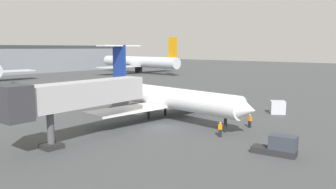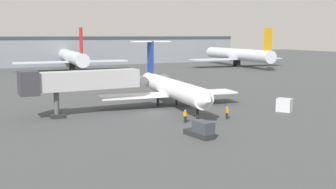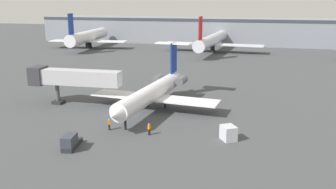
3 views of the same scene
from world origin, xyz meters
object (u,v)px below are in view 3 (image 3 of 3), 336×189
at_px(baggage_tug_lead, 70,142).
at_px(cargo_container_uld, 228,133).
at_px(ground_crew_marshaller, 109,124).
at_px(jet_bridge, 69,78).
at_px(ground_crew_loader, 149,129).
at_px(regional_jet, 154,91).
at_px(parked_airliner_west_mid, 213,40).
at_px(parked_airliner_west_end, 88,37).

height_order(baggage_tug_lead, cargo_container_uld, cargo_container_uld).
relative_size(ground_crew_marshaller, cargo_container_uld, 0.63).
xyz_separation_m(jet_bridge, ground_crew_loader, (18.12, -10.79, -4.03)).
height_order(regional_jet, ground_crew_marshaller, regional_jet).
height_order(cargo_container_uld, parked_airliner_west_mid, parked_airliner_west_mid).
xyz_separation_m(ground_crew_loader, baggage_tug_lead, (-8.04, -7.04, -0.02)).
distance_m(ground_crew_marshaller, parked_airliner_west_end, 93.39).
xyz_separation_m(regional_jet, parked_airliner_west_mid, (-0.29, 72.40, 1.09)).
xyz_separation_m(regional_jet, baggage_tug_lead, (-5.10, -18.84, -2.33)).
relative_size(jet_bridge, ground_crew_marshaller, 9.88).
height_order(ground_crew_marshaller, parked_airliner_west_end, parked_airliner_west_end).
bearing_deg(jet_bridge, ground_crew_marshaller, -40.81).
xyz_separation_m(regional_jet, jet_bridge, (-15.18, -1.01, 1.72)).
bearing_deg(parked_airliner_west_end, baggage_tug_lead, -64.26).
distance_m(regional_jet, jet_bridge, 15.31).
distance_m(regional_jet, ground_crew_marshaller, 12.03).
bearing_deg(baggage_tug_lead, jet_bridge, 119.49).
xyz_separation_m(ground_crew_marshaller, cargo_container_uld, (16.87, 0.51, 0.12)).
relative_size(regional_jet, baggage_tug_lead, 6.73).
bearing_deg(ground_crew_marshaller, baggage_tug_lead, -104.38).
bearing_deg(baggage_tug_lead, regional_jet, 74.84).
distance_m(cargo_container_uld, parked_airliner_west_end, 102.17).
distance_m(cargo_container_uld, parked_airliner_west_mid, 84.48).
height_order(ground_crew_loader, baggage_tug_lead, baggage_tug_lead).
bearing_deg(regional_jet, ground_crew_loader, -76.00).
bearing_deg(ground_crew_marshaller, parked_airliner_west_mid, 88.02).
bearing_deg(regional_jet, jet_bridge, -176.20).
relative_size(baggage_tug_lead, parked_airliner_west_mid, 0.10).
bearing_deg(ground_crew_loader, parked_airliner_west_end, 121.85).
bearing_deg(cargo_container_uld, regional_jet, 141.57).
height_order(regional_jet, parked_airliner_west_end, parked_airliner_west_end).
bearing_deg(ground_crew_loader, regional_jet, 104.00).
bearing_deg(baggage_tug_lead, ground_crew_marshaller, 75.62).
bearing_deg(parked_airliner_west_end, ground_crew_marshaller, -61.21).
relative_size(baggage_tug_lead, cargo_container_uld, 1.56).
relative_size(jet_bridge, ground_crew_loader, 9.88).
distance_m(regional_jet, ground_crew_loader, 12.38).
relative_size(ground_crew_marshaller, parked_airliner_west_mid, 0.04).
bearing_deg(baggage_tug_lead, ground_crew_loader, 41.19).
bearing_deg(baggage_tug_lead, cargo_container_uld, 23.03).
xyz_separation_m(jet_bridge, baggage_tug_lead, (10.08, -17.83, -4.05)).
distance_m(ground_crew_loader, baggage_tug_lead, 10.69).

